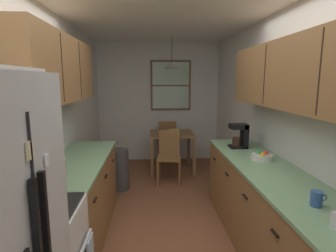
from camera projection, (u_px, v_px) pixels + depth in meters
name	position (u px, v px, depth m)	size (l,w,h in m)	color
ground_plane	(165.00, 216.00, 3.54)	(12.00, 12.00, 0.00)	brown
wall_left	(53.00, 122.00, 3.24)	(0.10, 9.00, 2.55)	silver
wall_right	(272.00, 120.00, 3.41)	(0.10, 9.00, 2.55)	silver
wall_back	(159.00, 103.00, 5.93)	(4.40, 0.10, 2.55)	silver
ceiling_slab	(165.00, 8.00, 3.10)	(4.40, 9.00, 0.08)	white
counter_left	(79.00, 198.00, 3.05)	(0.64, 1.83, 0.90)	olive
upper_cabinets_left	(56.00, 69.00, 2.75)	(0.33, 1.91, 0.67)	olive
counter_right	(276.00, 220.00, 2.57)	(0.64, 3.06, 0.90)	olive
upper_cabinets_right	(305.00, 74.00, 2.29)	(0.33, 2.74, 0.64)	olive
dining_table	(172.00, 139.00, 5.26)	(0.84, 0.77, 0.76)	brown
dining_chair_near	(169.00, 154.00, 4.69)	(0.44, 0.44, 0.90)	olive
dining_chair_far	(167.00, 139.00, 5.86)	(0.43, 0.43, 0.90)	olive
pendant_light	(172.00, 65.00, 5.02)	(0.33, 0.33, 0.56)	black
back_window	(171.00, 86.00, 5.81)	(0.87, 0.05, 1.07)	brown
trash_bin	(119.00, 170.00, 4.38)	(0.31, 0.31, 0.66)	#3F3F42
storage_canister	(58.00, 168.00, 2.39)	(0.12, 0.12, 0.19)	#D84C19
dish_towel	(90.00, 252.00, 2.01)	(0.02, 0.16, 0.24)	silver
coffee_maker	(241.00, 135.00, 3.49)	(0.22, 0.18, 0.31)	black
mug_by_coffeemaker	(317.00, 199.00, 1.88)	(0.12, 0.08, 0.11)	#335999
fruit_bowl	(262.00, 156.00, 2.98)	(0.23, 0.23, 0.09)	silver
table_serving_bowl	(174.00, 131.00, 5.25)	(0.21, 0.21, 0.06)	#E0D14C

